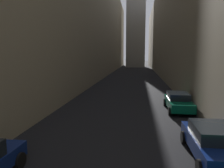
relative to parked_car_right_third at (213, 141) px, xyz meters
name	(u,v)px	position (x,y,z in m)	size (l,w,h in m)	color
ground_plane	(132,78)	(-4.40, 32.55, -0.77)	(264.00, 264.00, 0.00)	black
building_block_left	(69,19)	(-17.37, 34.55, 10.94)	(14.94, 108.00, 23.43)	gray
building_block_right	(204,25)	(8.94, 34.55, 9.37)	(15.68, 108.00, 20.29)	gray
parked_car_right_third	(213,141)	(0.00, 0.00, 0.00)	(2.04, 4.48, 1.48)	navy
parked_car_right_far	(178,101)	(0.00, 8.38, -0.02)	(1.97, 4.55, 1.43)	#05472D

